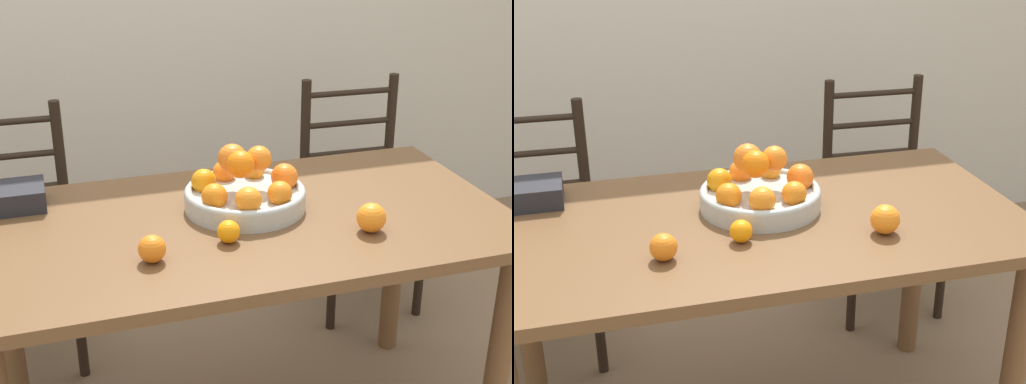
% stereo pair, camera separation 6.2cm
% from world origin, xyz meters
% --- Properties ---
extents(dining_table, '(1.51, 0.80, 0.78)m').
position_xyz_m(dining_table, '(0.00, 0.00, 0.66)').
color(dining_table, brown).
rests_on(dining_table, ground_plane).
extents(fruit_bowl, '(0.35, 0.35, 0.19)m').
position_xyz_m(fruit_bowl, '(0.03, 0.07, 0.83)').
color(fruit_bowl, '#B2B7B2').
rests_on(fruit_bowl, dining_table).
extents(orange_loose_0, '(0.06, 0.06, 0.06)m').
position_xyz_m(orange_loose_0, '(-0.07, -0.13, 0.81)').
color(orange_loose_0, orange).
rests_on(orange_loose_0, dining_table).
extents(orange_loose_1, '(0.07, 0.07, 0.07)m').
position_xyz_m(orange_loose_1, '(-0.28, -0.17, 0.81)').
color(orange_loose_1, orange).
rests_on(orange_loose_1, dining_table).
extents(orange_loose_2, '(0.08, 0.08, 0.08)m').
position_xyz_m(orange_loose_2, '(0.31, -0.18, 0.82)').
color(orange_loose_2, orange).
rests_on(orange_loose_2, dining_table).
extents(chair_left, '(0.43, 0.41, 0.93)m').
position_xyz_m(chair_left, '(-0.64, 0.71, 0.47)').
color(chair_left, black).
rests_on(chair_left, ground_plane).
extents(chair_right, '(0.43, 0.41, 0.93)m').
position_xyz_m(chair_right, '(0.71, 0.71, 0.47)').
color(chair_right, black).
rests_on(chair_right, ground_plane).
extents(book_stack, '(0.18, 0.15, 0.06)m').
position_xyz_m(book_stack, '(-0.60, 0.27, 0.81)').
color(book_stack, '#232328').
rests_on(book_stack, dining_table).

